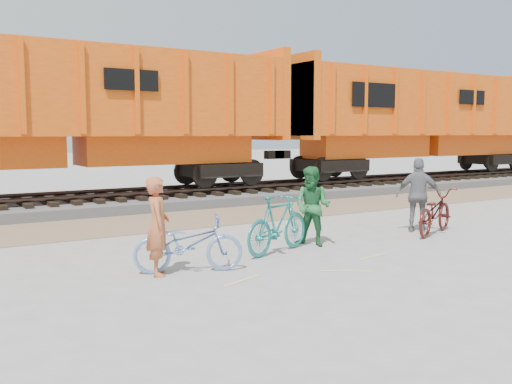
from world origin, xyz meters
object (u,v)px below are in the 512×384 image
Objects in this scene: person_woman at (419,195)px; bicycle_maroon at (435,212)px; bicycle_blue at (189,244)px; hopper_car_center at (68,110)px; person_man at (313,206)px; person_solo at (158,226)px; hopper_car_right at (420,118)px; bicycle_teal at (278,224)px.

bicycle_maroon is at bearing 149.16° from person_woman.
person_woman is at bearing -63.53° from bicycle_blue.
hopper_car_center reaches higher than person_man.
person_solo is 0.93× the size of person_woman.
person_solo reaches higher than bicycle_blue.
bicycle_maroon is at bearing -54.52° from hopper_car_center.
bicycle_blue is at bearing -150.01° from hopper_car_right.
person_woman is (6.29, 0.69, 0.40)m from bicycle_blue.
bicycle_teal is 1.05m from person_man.
hopper_car_right is at bearing 93.67° from person_man.
hopper_car_right is at bearing -39.79° from bicycle_blue.
bicycle_teal is 1.17× the size of person_solo.
hopper_car_center is at bearing 169.11° from person_man.
person_solo is (-0.50, 0.10, 0.33)m from bicycle_blue.
person_man is at bearing 60.51° from bicycle_maroon.
bicycle_teal reaches higher than bicycle_blue.
person_solo is (-2.65, -0.39, 0.24)m from bicycle_teal.
person_man is (-3.24, 0.40, 0.30)m from bicycle_maroon.
hopper_car_right is 12.59m from bicycle_maroon.
hopper_car_right reaches higher than bicycle_maroon.
person_solo is at bearing 78.86° from bicycle_teal.
person_woman is at bearing -137.90° from hopper_car_right.
person_woman is (4.14, 0.20, 0.31)m from bicycle_teal.
person_man is (-12.15, -8.14, -2.18)m from hopper_car_right.
hopper_car_right is 12.33m from person_woman.
hopper_car_right reaches higher than bicycle_blue.
person_solo is at bearing 69.06° from bicycle_maroon.
person_man is 0.94× the size of person_woman.
bicycle_blue is 3.24m from person_man.
person_man is (1.00, 0.20, 0.25)m from bicycle_teal.
bicycle_maroon reaches higher than bicycle_blue.
bicycle_teal is (1.85, -8.34, -2.44)m from hopper_car_center.
bicycle_maroon is at bearing -112.10° from bicycle_teal.
hopper_car_center is at bearing -6.96° from bicycle_teal.
person_woman is (6.79, 0.59, 0.06)m from person_solo.
hopper_car_center is 7.38× the size of bicycle_teal.
hopper_car_right reaches higher than person_man.
hopper_car_right is 8.50× the size of person_man.
bicycle_maroon is 0.54m from person_woman.
bicycle_teal is 0.96× the size of bicycle_maroon.
person_solo reaches higher than bicycle_teal.
bicycle_maroon is 1.13× the size of person_woman.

